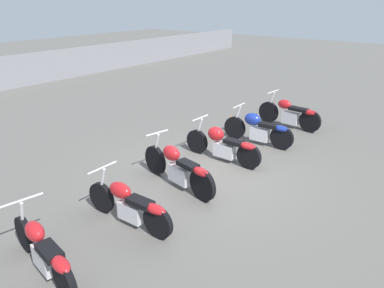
{
  "coord_description": "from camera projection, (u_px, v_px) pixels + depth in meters",
  "views": [
    {
      "loc": [
        -6.36,
        -4.4,
        3.82
      ],
      "look_at": [
        0.0,
        0.5,
        0.65
      ],
      "focal_mm": 35.0,
      "sensor_mm": 36.0,
      "label": 1
    }
  ],
  "objects": [
    {
      "name": "ground_plane",
      "position": [
        209.0,
        175.0,
        8.59
      ],
      "size": [
        60.0,
        60.0,
        0.0
      ],
      "primitive_type": "plane",
      "color": "#5B5954"
    },
    {
      "name": "motorcycle_slot_0",
      "position": [
        44.0,
        251.0,
        5.41
      ],
      "size": [
        0.7,
        2.01,
        0.96
      ],
      "rotation": [
        0.0,
        0.0,
        -0.17
      ],
      "color": "black",
      "rests_on": "ground_plane"
    },
    {
      "name": "motorcycle_slot_1",
      "position": [
        130.0,
        205.0,
        6.59
      ],
      "size": [
        0.67,
        2.0,
        0.96
      ],
      "rotation": [
        0.0,
        0.0,
        0.02
      ],
      "color": "black",
      "rests_on": "ground_plane"
    },
    {
      "name": "motorcycle_slot_2",
      "position": [
        178.0,
        168.0,
        7.91
      ],
      "size": [
        0.72,
        2.25,
        1.04
      ],
      "rotation": [
        0.0,
        0.0,
        -0.2
      ],
      "color": "black",
      "rests_on": "ground_plane"
    },
    {
      "name": "motorcycle_slot_3",
      "position": [
        223.0,
        145.0,
        9.2
      ],
      "size": [
        0.63,
        2.18,
        0.99
      ],
      "rotation": [
        0.0,
        0.0,
        -0.02
      ],
      "color": "black",
      "rests_on": "ground_plane"
    },
    {
      "name": "motorcycle_slot_4",
      "position": [
        259.0,
        129.0,
        10.26
      ],
      "size": [
        0.64,
        2.07,
        1.01
      ],
      "rotation": [
        0.0,
        0.0,
        0.03
      ],
      "color": "black",
      "rests_on": "ground_plane"
    },
    {
      "name": "motorcycle_slot_5",
      "position": [
        290.0,
        114.0,
        11.58
      ],
      "size": [
        0.67,
        2.11,
        1.04
      ],
      "rotation": [
        0.0,
        0.0,
        -0.08
      ],
      "color": "black",
      "rests_on": "ground_plane"
    },
    {
      "name": "traffic_cone_near",
      "position": [
        231.0,
        123.0,
        11.26
      ],
      "size": [
        0.34,
        0.34,
        0.52
      ],
      "color": "orange",
      "rests_on": "ground_plane"
    }
  ]
}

